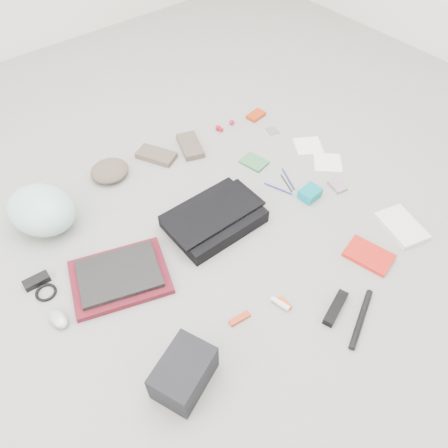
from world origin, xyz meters
TOP-DOWN VIEW (x-y plane):
  - ground_plane at (0.00, 0.00)m, footprint 4.00×4.00m
  - messenger_bag at (-0.01, 0.06)m, footprint 0.39×0.28m
  - bag_flap at (-0.01, 0.06)m, footprint 0.42×0.19m
  - laptop_sleeve at (-0.47, 0.07)m, footprint 0.44×0.38m
  - laptop at (-0.47, 0.07)m, footprint 0.36×0.31m
  - bike_helmet at (-0.57, 0.51)m, footprint 0.34×0.37m
  - beanie at (-0.20, 0.61)m, footprint 0.19×0.18m
  - mitten_left at (0.04, 0.59)m, footprint 0.17×0.21m
  - mitten_right at (0.22, 0.54)m, footprint 0.16×0.22m
  - power_brick at (-0.73, 0.26)m, footprint 0.10×0.05m
  - cable_coil at (-0.72, 0.19)m, footprint 0.10×0.10m
  - mouse at (-0.73, 0.05)m, footprint 0.06×0.10m
  - camera_bag at (-0.51, -0.42)m, footprint 0.24×0.21m
  - multitool at (-0.22, -0.36)m, footprint 0.09×0.03m
  - toiletry_tube_white at (-0.06, -0.41)m, footprint 0.04×0.08m
  - toiletry_tube_orange at (-0.05, -0.42)m, footprint 0.02×0.06m
  - u_lock at (0.08, -0.55)m, footprint 0.16×0.08m
  - bike_pump at (0.12, -0.64)m, footprint 0.24×0.13m
  - book_red at (0.37, -0.48)m, footprint 0.16×0.21m
  - book_white at (0.61, -0.46)m, footprint 0.19×0.24m
  - notepad at (0.39, 0.25)m, footprint 0.12×0.14m
  - pen_blue at (0.36, 0.04)m, footprint 0.06×0.14m
  - pen_black at (0.41, 0.04)m, footprint 0.05×0.12m
  - pen_navy at (0.44, 0.06)m, footprint 0.06×0.14m
  - accordion_wallet at (0.43, -0.09)m, footprint 0.10×0.08m
  - card_deck at (0.58, -0.12)m, footprint 0.07×0.09m
  - napkin_top at (0.69, 0.17)m, footprint 0.19×0.19m
  - napkin_bottom at (0.67, 0.02)m, footprint 0.19×0.19m
  - lollipop_a at (0.42, 0.57)m, footprint 0.03×0.03m
  - lollipop_b at (0.43, 0.55)m, footprint 0.03×0.03m
  - lollipop_c at (0.51, 0.56)m, footprint 0.03×0.03m
  - altoids_tin at (0.66, 0.53)m, footprint 0.11×0.08m
  - stamp_sheet at (0.64, 0.38)m, footprint 0.07×0.08m

SIDE VIEW (x-z plane):
  - ground_plane at x=0.00m, z-range 0.00..0.00m
  - stamp_sheet at x=0.64m, z-range 0.00..0.00m
  - pen_black at x=0.41m, z-range 0.00..0.01m
  - napkin_bottom at x=0.67m, z-range 0.00..0.01m
  - napkin_top at x=0.69m, z-range 0.00..0.01m
  - pen_blue at x=0.36m, z-range 0.00..0.01m
  - pen_navy at x=0.44m, z-range 0.00..0.01m
  - cable_coil at x=-0.72m, z-range 0.00..0.01m
  - multitool at x=-0.22m, z-range 0.00..0.01m
  - notepad at x=0.39m, z-range 0.00..0.01m
  - card_deck at x=0.58m, z-range 0.00..0.02m
  - toiletry_tube_orange at x=-0.05m, z-range 0.00..0.02m
  - book_red at x=0.37m, z-range 0.00..0.02m
  - altoids_tin at x=0.66m, z-range 0.00..0.02m
  - book_white at x=0.61m, z-range 0.00..0.02m
  - toiletry_tube_white at x=-0.06m, z-range 0.00..0.02m
  - lollipop_b at x=0.43m, z-range 0.00..0.02m
  - bike_pump at x=0.12m, z-range 0.00..0.02m
  - laptop_sleeve at x=-0.47m, z-range 0.00..0.03m
  - power_brick at x=-0.73m, z-range 0.00..0.03m
  - lollipop_c at x=0.51m, z-range 0.00..0.03m
  - mitten_left at x=0.04m, z-range 0.00..0.03m
  - lollipop_a at x=0.42m, z-range 0.00..0.03m
  - mitten_right at x=0.22m, z-range 0.00..0.03m
  - u_lock at x=0.08m, z-range 0.00..0.03m
  - mouse at x=-0.73m, z-range 0.00..0.04m
  - accordion_wallet at x=0.43m, z-range 0.00..0.05m
  - beanie at x=-0.20m, z-range 0.00..0.06m
  - messenger_bag at x=-0.01m, z-range 0.00..0.06m
  - laptop at x=-0.47m, z-range 0.03..0.05m
  - camera_bag at x=-0.51m, z-range 0.00..0.13m
  - bag_flap at x=-0.01m, z-range 0.06..0.08m
  - bike_helmet at x=-0.57m, z-range 0.00..0.18m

